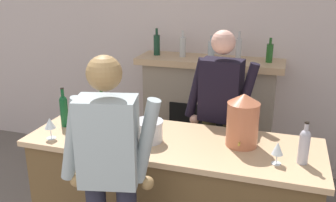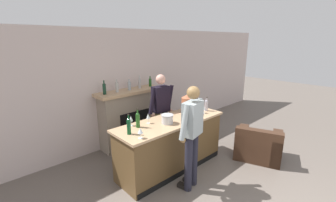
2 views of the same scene
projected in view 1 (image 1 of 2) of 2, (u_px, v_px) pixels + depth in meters
wall_back_panel at (199, 52)px, 4.40m from camera, size 12.00×0.07×2.75m
bar_counter at (172, 195)px, 3.09m from camera, size 2.30×0.78×1.01m
fireplace_stone at (208, 115)px, 4.33m from camera, size 1.60×0.52×1.68m
person_customer at (110, 180)px, 2.36m from camera, size 0.65×0.37×1.81m
person_bartender at (220, 118)px, 3.40m from camera, size 0.66×0.34×1.80m
copper_dispenser at (243, 120)px, 2.78m from camera, size 0.24×0.28×0.41m
ice_bucket_steel at (149, 131)px, 2.89m from camera, size 0.23×0.23×0.17m
wine_bottle_riesling_slim at (102, 108)px, 3.21m from camera, size 0.07×0.07×0.33m
wine_bottle_cabernet_heavy at (64, 109)px, 3.16m from camera, size 0.07×0.07×0.34m
wine_bottle_merlot_tall at (304, 145)px, 2.53m from camera, size 0.07×0.07×0.31m
wine_glass_back_row at (104, 104)px, 3.36m from camera, size 0.08×0.08×0.18m
wine_glass_near_bucket at (278, 149)px, 2.53m from camera, size 0.08×0.08×0.16m
wine_glass_mid_counter at (50, 124)px, 2.92m from camera, size 0.09×0.09×0.17m
wine_glass_by_dispenser at (130, 111)px, 3.17m from camera, size 0.07×0.07×0.19m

